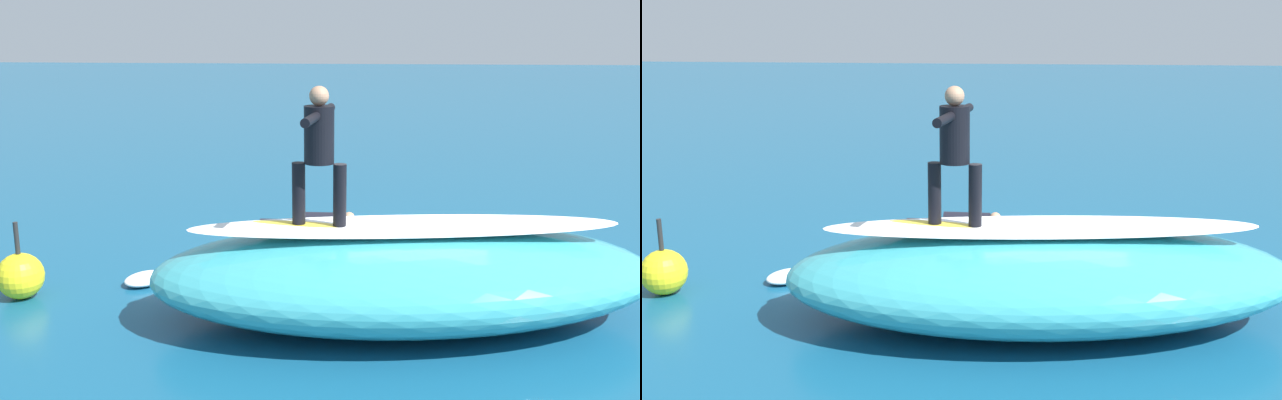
% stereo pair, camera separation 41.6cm
% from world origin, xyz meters
% --- Properties ---
extents(ground_plane, '(120.00, 120.00, 0.00)m').
position_xyz_m(ground_plane, '(0.00, 0.00, 0.00)').
color(ground_plane, '#145175').
extents(wave_crest, '(6.76, 3.94, 1.18)m').
position_xyz_m(wave_crest, '(0.18, 1.58, 0.59)').
color(wave_crest, teal).
rests_on(wave_crest, ground_plane).
extents(wave_foam_lip, '(5.52, 1.86, 0.08)m').
position_xyz_m(wave_foam_lip, '(0.18, 1.58, 1.22)').
color(wave_foam_lip, white).
rests_on(wave_foam_lip, wave_crest).
extents(surfboard_riding, '(2.10, 0.73, 0.08)m').
position_xyz_m(surfboard_riding, '(1.25, 1.74, 1.22)').
color(surfboard_riding, yellow).
rests_on(surfboard_riding, wave_crest).
extents(surfer_riding, '(0.67, 1.61, 1.70)m').
position_xyz_m(surfer_riding, '(1.25, 1.74, 2.25)').
color(surfer_riding, black).
rests_on(surfer_riding, surfboard_riding).
extents(surfboard_paddling, '(2.47, 0.59, 0.10)m').
position_xyz_m(surfboard_paddling, '(1.58, -2.18, 0.05)').
color(surfboard_paddling, '#EAE5C6').
rests_on(surfboard_paddling, ground_plane).
extents(surfer_paddling, '(1.72, 0.31, 0.31)m').
position_xyz_m(surfer_paddling, '(1.71, -2.18, 0.23)').
color(surfer_paddling, black).
rests_on(surfer_paddling, surfboard_paddling).
extents(buoy_marker, '(0.63, 0.63, 1.08)m').
position_xyz_m(buoy_marker, '(5.39, 1.33, 0.32)').
color(buoy_marker, yellow).
rests_on(buoy_marker, ground_plane).
extents(foam_patch_near, '(1.07, 1.22, 0.09)m').
position_xyz_m(foam_patch_near, '(-0.11, -2.50, 0.05)').
color(foam_patch_near, white).
rests_on(foam_patch_near, ground_plane).
extents(foam_patch_mid, '(1.42, 1.40, 0.13)m').
position_xyz_m(foam_patch_mid, '(-0.28, -2.52, 0.06)').
color(foam_patch_mid, white).
rests_on(foam_patch_mid, ground_plane).
extents(foam_patch_far, '(0.79, 0.85, 0.15)m').
position_xyz_m(foam_patch_far, '(3.87, 0.63, 0.08)').
color(foam_patch_far, white).
rests_on(foam_patch_far, ground_plane).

